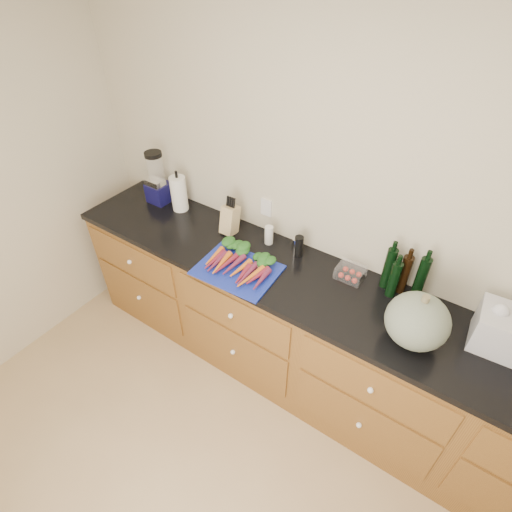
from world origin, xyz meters
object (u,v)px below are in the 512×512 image
Objects in this scene: blender_appliance at (157,180)px; tomato_box at (350,273)px; cutting_board at (237,270)px; knife_block at (230,220)px; paper_towel at (179,194)px; squash at (417,321)px; carrots at (241,263)px.

tomato_box is (1.55, 0.01, -0.14)m from blender_appliance.
knife_block is at bearing 133.10° from cutting_board.
squash is at bearing -7.82° from paper_towel.
cutting_board is 1.05m from squash.
tomato_box reaches higher than carrots.
cutting_board is 1.03m from blender_appliance.
blender_appliance is at bearing -179.41° from paper_towel.
paper_towel is (-1.79, 0.25, -0.01)m from squash.
cutting_board is at bearing -175.89° from squash.
blender_appliance reaches higher than paper_towel.
squash is 0.52m from tomato_box.
cutting_board is 0.05m from carrots.
cutting_board is 0.68m from tomato_box.
squash is 1.33m from knife_block.
carrots is at bearing 90.00° from cutting_board.
blender_appliance is at bearing 173.04° from squash.
carrots is 0.39m from knife_block.
tomato_box is (0.87, 0.03, -0.06)m from knife_block.
blender_appliance is at bearing 161.68° from cutting_board.
knife_block is 1.20× the size of tomato_box.
knife_block is at bearing 170.26° from squash.
blender_appliance reaches higher than cutting_board.
cutting_board is 0.42m from knife_block.
blender_appliance is (-1.99, 0.24, 0.03)m from squash.
tomato_box is (1.34, 0.01, -0.09)m from paper_towel.
tomato_box is (0.59, 0.33, 0.03)m from cutting_board.
carrots is 1.04m from squash.
carrots is 1.01m from blender_appliance.
blender_appliance is (-0.96, 0.32, 0.17)m from cutting_board.
squash reaches higher than knife_block.
paper_towel reaches higher than cutting_board.
tomato_box is at bearing 0.43° from paper_towel.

